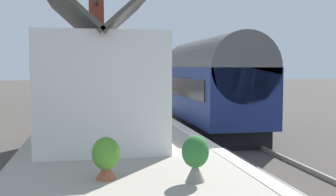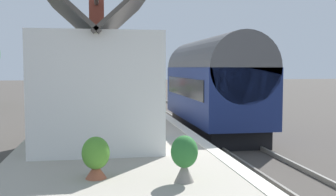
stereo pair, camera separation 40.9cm
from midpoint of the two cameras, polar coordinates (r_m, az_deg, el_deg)
The scene contains 17 objects.
ground_plane at distance 19.18m, azimuth 2.12°, elevation -4.68°, with size 160.00×160.00×0.00m, color #423D38.
platform at distance 18.63m, azimuth -9.06°, elevation -3.75°, with size 32.00×5.41×0.80m, color #A39B8C.
platform_edge_coping at distance 18.83m, azimuth -1.37°, elevation -2.35°, with size 32.00×0.36×0.02m, color beige.
rail_near at distance 19.60m, azimuth 6.75°, elevation -4.31°, with size 52.00×0.08×0.14m, color gray.
rail_far at distance 19.21m, azimuth 2.64°, elevation -4.46°, with size 52.00×0.08×0.14m, color gray.
train at distance 18.40m, azimuth 5.46°, elevation 1.85°, with size 8.58×2.73×4.32m.
station_building at distance 13.54m, azimuth -10.49°, elevation 2.10°, with size 8.06×3.56×5.57m.
bench_platform_end at distance 21.40m, azimuth -8.15°, elevation -0.33°, with size 1.41×0.47×0.88m.
bench_near_building at distance 28.30m, azimuth -8.40°, elevation 0.79°, with size 1.41×0.45×0.88m.
planter_corner_building at distance 30.36m, azimuth -9.60°, elevation 1.02°, with size 0.61×0.61×0.86m.
planter_under_sign at distance 7.87m, azimuth 2.35°, elevation -8.24°, with size 0.52×0.52×0.90m.
planter_bench_left at distance 18.76m, azimuth -7.43°, elevation -1.30°, with size 0.40×0.40×0.69m.
planter_by_door at distance 26.68m, azimuth -13.33°, elevation 0.56°, with size 0.66×0.66×0.92m.
planter_edge_far at distance 30.05m, azimuth -7.37°, elevation 0.84°, with size 0.45×0.45×0.76m.
planter_bench_right at distance 8.19m, azimuth -10.12°, elevation -8.20°, with size 0.55×0.55×0.83m.
lamp_post_platform at distance 18.57m, azimuth -4.30°, elevation 5.83°, with size 0.32×0.50×3.87m.
station_sign_board at distance 23.88m, azimuth -4.99°, elevation 1.88°, with size 0.96×0.06×1.57m.
Camera 1 is at (-18.40, 4.58, 3.00)m, focal length 43.51 mm.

